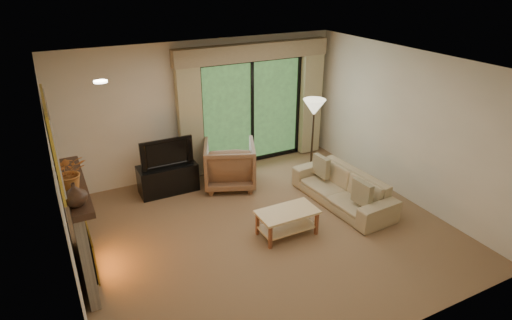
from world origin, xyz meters
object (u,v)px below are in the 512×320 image
sofa (343,189)px  armchair (230,164)px  media_console (168,178)px  coffee_table (287,223)px

sofa → armchair: bearing=-139.2°
armchair → sofa: 2.11m
media_console → coffee_table: (1.23, -2.20, -0.05)m
media_console → sofa: bearing=-35.0°
media_console → sofa: sofa is taller
coffee_table → armchair: bearing=93.6°
armchair → media_console: bearing=7.6°
coffee_table → media_console: bearing=119.3°
sofa → coffee_table: bearing=-77.3°
sofa → coffee_table: (-1.35, -0.39, -0.08)m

